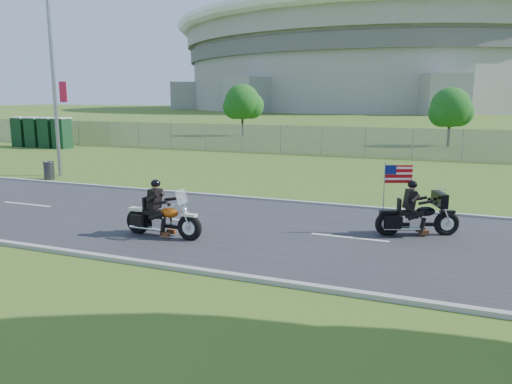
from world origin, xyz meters
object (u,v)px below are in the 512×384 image
at_px(porta_toilet_b, 48,133).
at_px(motorcycle_lead, 162,219).
at_px(streetlight, 56,62).
at_px(porta_toilet_d, 21,132).
at_px(motorcycle_follow, 417,217).
at_px(porta_toilet_a, 62,134).
at_px(trash_can, 49,171).
at_px(porta_toilet_c, 34,133).

bearing_deg(porta_toilet_b, motorcycle_lead, -40.06).
bearing_deg(streetlight, porta_toilet_d, 142.83).
height_order(porta_toilet_d, motorcycle_follow, porta_toilet_d).
height_order(porta_toilet_a, motorcycle_follow, porta_toilet_a).
bearing_deg(motorcycle_lead, porta_toilet_d, 144.83).
bearing_deg(streetlight, motorcycle_lead, -36.26).
bearing_deg(porta_toilet_b, trash_can, -45.84).
height_order(porta_toilet_b, trash_can, porta_toilet_b).
bearing_deg(porta_toilet_a, trash_can, -49.47).
bearing_deg(porta_toilet_a, motorcycle_lead, -41.89).
relative_size(streetlight, motorcycle_lead, 4.00).
xyz_separation_m(streetlight, porta_toilet_a, (-10.02, 10.78, -4.49)).
bearing_deg(porta_toilet_d, motorcycle_lead, -36.77).
xyz_separation_m(porta_toilet_c, motorcycle_follow, (30.52, -16.00, -0.59)).
bearing_deg(porta_toilet_a, porta_toilet_c, 180.00).
xyz_separation_m(porta_toilet_a, motorcycle_lead, (21.00, -18.84, -0.62)).
distance_m(motorcycle_lead, trash_can, 12.67).
bearing_deg(motorcycle_follow, porta_toilet_c, 130.00).
relative_size(porta_toilet_a, trash_can, 2.71).
relative_size(porta_toilet_c, motorcycle_lead, 0.92).
distance_m(streetlight, porta_toilet_c, 17.34).
height_order(streetlight, trash_can, streetlight).
xyz_separation_m(porta_toilet_d, trash_can, (14.51, -12.05, -0.73)).
bearing_deg(motorcycle_follow, trash_can, 144.90).
xyz_separation_m(motorcycle_lead, motorcycle_follow, (6.72, 2.83, 0.03)).
height_order(porta_toilet_a, porta_toilet_d, same).
bearing_deg(porta_toilet_b, porta_toilet_a, 0.00).
distance_m(porta_toilet_a, trash_can, 15.88).
distance_m(porta_toilet_d, motorcycle_lead, 31.47).
distance_m(porta_toilet_c, porta_toilet_d, 1.40).
height_order(porta_toilet_b, porta_toilet_c, same).
xyz_separation_m(porta_toilet_a, trash_can, (10.31, -12.05, -0.73)).
xyz_separation_m(porta_toilet_c, motorcycle_lead, (23.80, -18.84, -0.62)).
height_order(motorcycle_lead, motorcycle_follow, motorcycle_follow).
bearing_deg(porta_toilet_a, porta_toilet_b, 180.00).
distance_m(porta_toilet_b, trash_can, 16.82).
height_order(porta_toilet_d, trash_can, porta_toilet_d).
relative_size(porta_toilet_b, porta_toilet_c, 1.00).
xyz_separation_m(porta_toilet_a, porta_toilet_d, (-4.20, 0.00, 0.00)).
bearing_deg(porta_toilet_d, porta_toilet_a, 0.00).
distance_m(motorcycle_follow, trash_can, 17.86).
distance_m(porta_toilet_a, motorcycle_lead, 28.22).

